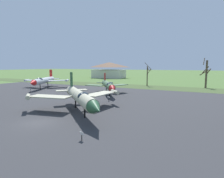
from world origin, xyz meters
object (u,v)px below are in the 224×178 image
Objects in this scene: jet_fighter_front_right at (80,97)px; info_placard_front_right at (82,135)px; visitor_building at (109,70)px; jet_fighter_front_left at (44,80)px; info_placard_front_left at (30,90)px; jet_fighter_rear_center at (108,85)px; info_placard_rear_center at (109,98)px.

info_placard_front_right is at bearing -52.17° from jet_fighter_front_right.
jet_fighter_front_left is at bearing -83.40° from visitor_building.
info_placard_front_right is at bearing -63.35° from visitor_building.
info_placard_front_right is at bearing -38.54° from jet_fighter_front_left.
info_placard_front_right is at bearing -32.42° from info_placard_front_left.
jet_fighter_rear_center is (23.55, -1.48, -0.18)m from jet_fighter_front_left.
visitor_building is at bearing 117.99° from jet_fighter_rear_center.
info_placard_front_left is (3.80, -8.10, -1.85)m from jet_fighter_front_left.
info_placard_rear_center is at bearing -60.51° from jet_fighter_rear_center.
visitor_building reaches higher than jet_fighter_front_left.
info_placard_front_left is 24.35m from info_placard_rear_center.
info_placard_front_right is (31.41, -19.95, -0.09)m from info_placard_front_left.
jet_fighter_rear_center is at bearing -3.60° from jet_fighter_front_left.
jet_fighter_front_left reaches higher than info_placard_front_left.
jet_fighter_rear_center is (19.75, 6.62, 1.67)m from info_placard_front_left.
jet_fighter_rear_center is 0.73× the size of visitor_building.
info_placard_front_left is 0.07× the size of jet_fighter_rear_center.
visitor_building is (-6.34, 54.75, 1.96)m from jet_fighter_front_left.
jet_fighter_front_right is 1.16× the size of jet_fighter_rear_center.
info_placard_rear_center is (-0.50, 10.01, -1.87)m from jet_fighter_front_right.
info_placard_front_left reaches higher than info_placard_front_right.
visitor_building is at bearing 116.65° from info_placard_front_right.
info_placard_front_left is 37.22m from info_placard_front_right.
info_placard_front_left is 0.06× the size of jet_fighter_front_right.
visitor_building reaches higher than info_placard_front_right.
visitor_building is at bearing 99.16° from info_placard_front_left.
info_placard_rear_center is 0.05× the size of visitor_building.
info_placard_rear_center is at bearing 92.88° from jet_fighter_front_right.
visitor_building is (-10.14, 62.85, 3.81)m from info_placard_front_left.
info_placard_front_left is at bearing -64.86° from jet_fighter_front_left.
jet_fighter_front_right is at bearing 127.83° from info_placard_front_right.
info_placard_front_left is 63.77m from visitor_building.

